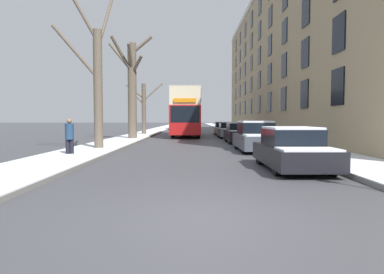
{
  "coord_description": "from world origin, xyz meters",
  "views": [
    {
      "loc": [
        -0.32,
        -5.53,
        1.63
      ],
      "look_at": [
        -0.27,
        21.96,
        0.2
      ],
      "focal_mm": 32.0,
      "sensor_mm": 36.0,
      "label": 1
    }
  ],
  "objects_px": {
    "parked_car_3": "(228,130)",
    "bare_tree_left_1": "(131,86)",
    "bare_tree_left_0": "(96,80)",
    "double_decker_bus": "(186,111)",
    "bare_tree_left_2": "(143,107)",
    "parked_car_1": "(255,137)",
    "pedestrian_left_sidewalk": "(69,136)",
    "parked_car_4": "(222,129)",
    "oncoming_van": "(178,121)",
    "parked_car_0": "(292,150)",
    "parked_car_2": "(238,133)"
  },
  "relations": [
    {
      "from": "parked_car_3",
      "to": "pedestrian_left_sidewalk",
      "type": "distance_m",
      "value": 17.79
    },
    {
      "from": "parked_car_0",
      "to": "parked_car_3",
      "type": "distance_m",
      "value": 19.07
    },
    {
      "from": "bare_tree_left_2",
      "to": "double_decker_bus",
      "type": "relative_size",
      "value": 0.46
    },
    {
      "from": "bare_tree_left_1",
      "to": "parked_car_0",
      "type": "relative_size",
      "value": 1.93
    },
    {
      "from": "parked_car_3",
      "to": "parked_car_4",
      "type": "relative_size",
      "value": 1.08
    },
    {
      "from": "bare_tree_left_0",
      "to": "bare_tree_left_1",
      "type": "distance_m",
      "value": 9.1
    },
    {
      "from": "bare_tree_left_0",
      "to": "double_decker_bus",
      "type": "xyz_separation_m",
      "value": [
        4.37,
        15.65,
        -1.16
      ]
    },
    {
      "from": "bare_tree_left_0",
      "to": "bare_tree_left_2",
      "type": "bearing_deg",
      "value": 89.9
    },
    {
      "from": "oncoming_van",
      "to": "parked_car_1",
      "type": "bearing_deg",
      "value": -81.59
    },
    {
      "from": "bare_tree_left_1",
      "to": "parked_car_1",
      "type": "distance_m",
      "value": 12.72
    },
    {
      "from": "bare_tree_left_1",
      "to": "oncoming_van",
      "type": "distance_m",
      "value": 28.07
    },
    {
      "from": "bare_tree_left_2",
      "to": "oncoming_van",
      "type": "distance_m",
      "value": 20.08
    },
    {
      "from": "parked_car_1",
      "to": "parked_car_4",
      "type": "bearing_deg",
      "value": 90.0
    },
    {
      "from": "bare_tree_left_0",
      "to": "parked_car_3",
      "type": "relative_size",
      "value": 1.94
    },
    {
      "from": "bare_tree_left_1",
      "to": "pedestrian_left_sidewalk",
      "type": "relative_size",
      "value": 4.86
    },
    {
      "from": "double_decker_bus",
      "to": "parked_car_1",
      "type": "height_order",
      "value": "double_decker_bus"
    },
    {
      "from": "bare_tree_left_2",
      "to": "parked_car_1",
      "type": "height_order",
      "value": "bare_tree_left_2"
    },
    {
      "from": "parked_car_0",
      "to": "parked_car_2",
      "type": "bearing_deg",
      "value": 90.0
    },
    {
      "from": "parked_car_4",
      "to": "oncoming_van",
      "type": "distance_m",
      "value": 19.26
    },
    {
      "from": "double_decker_bus",
      "to": "pedestrian_left_sidewalk",
      "type": "height_order",
      "value": "double_decker_bus"
    },
    {
      "from": "bare_tree_left_0",
      "to": "parked_car_1",
      "type": "height_order",
      "value": "bare_tree_left_0"
    },
    {
      "from": "parked_car_3",
      "to": "bare_tree_left_1",
      "type": "bearing_deg",
      "value": -157.11
    },
    {
      "from": "parked_car_2",
      "to": "parked_car_4",
      "type": "distance_m",
      "value": 12.34
    },
    {
      "from": "bare_tree_left_1",
      "to": "oncoming_van",
      "type": "bearing_deg",
      "value": 84.85
    },
    {
      "from": "parked_car_3",
      "to": "oncoming_van",
      "type": "distance_m",
      "value": 25.05
    },
    {
      "from": "bare_tree_left_0",
      "to": "parked_car_2",
      "type": "height_order",
      "value": "bare_tree_left_0"
    },
    {
      "from": "bare_tree_left_2",
      "to": "parked_car_0",
      "type": "height_order",
      "value": "bare_tree_left_2"
    },
    {
      "from": "parked_car_4",
      "to": "double_decker_bus",
      "type": "bearing_deg",
      "value": -144.11
    },
    {
      "from": "bare_tree_left_0",
      "to": "parked_car_0",
      "type": "height_order",
      "value": "bare_tree_left_0"
    },
    {
      "from": "parked_car_1",
      "to": "parked_car_3",
      "type": "bearing_deg",
      "value": 90.0
    },
    {
      "from": "bare_tree_left_0",
      "to": "oncoming_van",
      "type": "height_order",
      "value": "bare_tree_left_0"
    },
    {
      "from": "bare_tree_left_2",
      "to": "parked_car_4",
      "type": "bearing_deg",
      "value": 9.65
    },
    {
      "from": "bare_tree_left_2",
      "to": "parked_car_2",
      "type": "distance_m",
      "value": 13.84
    },
    {
      "from": "parked_car_1",
      "to": "parked_car_3",
      "type": "distance_m",
      "value": 12.63
    },
    {
      "from": "parked_car_4",
      "to": "bare_tree_left_0",
      "type": "bearing_deg",
      "value": -114.0
    },
    {
      "from": "parked_car_3",
      "to": "parked_car_4",
      "type": "distance_m",
      "value": 5.98
    },
    {
      "from": "double_decker_bus",
      "to": "oncoming_van",
      "type": "xyz_separation_m",
      "value": [
        -1.64,
        21.22,
        -1.16
      ]
    },
    {
      "from": "bare_tree_left_0",
      "to": "pedestrian_left_sidewalk",
      "type": "xyz_separation_m",
      "value": [
        -0.29,
        -3.19,
        -2.71
      ]
    },
    {
      "from": "bare_tree_left_0",
      "to": "parked_car_2",
      "type": "bearing_deg",
      "value": 36.57
    },
    {
      "from": "parked_car_0",
      "to": "oncoming_van",
      "type": "xyz_separation_m",
      "value": [
        -5.48,
        43.5,
        0.67
      ]
    },
    {
      "from": "parked_car_3",
      "to": "oncoming_van",
      "type": "bearing_deg",
      "value": 102.64
    },
    {
      "from": "bare_tree_left_2",
      "to": "oncoming_van",
      "type": "bearing_deg",
      "value": 82.26
    },
    {
      "from": "double_decker_bus",
      "to": "pedestrian_left_sidewalk",
      "type": "xyz_separation_m",
      "value": [
        -4.66,
        -18.84,
        -1.55
      ]
    },
    {
      "from": "bare_tree_left_1",
      "to": "double_decker_bus",
      "type": "height_order",
      "value": "bare_tree_left_1"
    },
    {
      "from": "double_decker_bus",
      "to": "bare_tree_left_2",
      "type": "bearing_deg",
      "value": 162.27
    },
    {
      "from": "double_decker_bus",
      "to": "bare_tree_left_0",
      "type": "bearing_deg",
      "value": -105.59
    },
    {
      "from": "pedestrian_left_sidewalk",
      "to": "parked_car_1",
      "type": "bearing_deg",
      "value": 179.16
    },
    {
      "from": "parked_car_1",
      "to": "parked_car_2",
      "type": "xyz_separation_m",
      "value": [
        0.0,
        6.27,
        -0.05
      ]
    },
    {
      "from": "oncoming_van",
      "to": "parked_car_3",
      "type": "bearing_deg",
      "value": -77.36
    },
    {
      "from": "parked_car_2",
      "to": "oncoming_van",
      "type": "distance_m",
      "value": 31.28
    }
  ]
}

